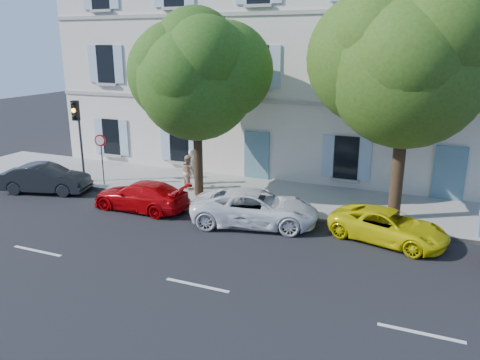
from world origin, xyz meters
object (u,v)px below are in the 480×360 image
at_px(car_white_coupe, 255,208).
at_px(road_sign, 101,149).
at_px(car_red_coupe, 141,196).
at_px(pedestrian_a, 192,167).
at_px(tree_left, 196,81).
at_px(traffic_light, 78,124).
at_px(pedestrian_b, 188,172).
at_px(car_dark_sedan, 46,178).
at_px(car_yellow_supercar, 388,226).
at_px(tree_right, 408,69).

height_order(car_white_coupe, road_sign, road_sign).
distance_m(car_red_coupe, pedestrian_a, 3.72).
relative_size(car_red_coupe, tree_left, 0.53).
distance_m(traffic_light, pedestrian_a, 5.76).
xyz_separation_m(car_red_coupe, traffic_light, (-4.68, 1.92, 2.41)).
height_order(tree_left, pedestrian_a, tree_left).
relative_size(car_red_coupe, pedestrian_b, 2.60).
bearing_deg(tree_left, car_white_coupe, -30.42).
relative_size(car_red_coupe, car_white_coupe, 0.86).
relative_size(traffic_light, pedestrian_b, 2.49).
height_order(car_dark_sedan, car_yellow_supercar, car_dark_sedan).
bearing_deg(traffic_light, car_red_coupe, -22.26).
distance_m(car_yellow_supercar, road_sign, 13.40).
bearing_deg(road_sign, car_dark_sedan, -140.48).
xyz_separation_m(road_sign, pedestrian_a, (3.86, 1.74, -0.90)).
bearing_deg(pedestrian_b, road_sign, 49.91).
distance_m(car_red_coupe, traffic_light, 5.60).
bearing_deg(tree_left, pedestrian_b, 142.73).
bearing_deg(car_yellow_supercar, tree_right, 14.80).
bearing_deg(car_white_coupe, traffic_light, 67.24).
relative_size(tree_right, pedestrian_a, 5.13).
bearing_deg(car_red_coupe, road_sign, -118.38).
height_order(car_red_coupe, road_sign, road_sign).
relative_size(car_yellow_supercar, pedestrian_b, 2.53).
height_order(car_white_coupe, pedestrian_b, pedestrian_b).
xyz_separation_m(tree_right, road_sign, (-13.27, -0.63, -3.89)).
bearing_deg(car_red_coupe, tree_left, 147.13).
bearing_deg(pedestrian_b, car_red_coupe, 113.69).
distance_m(car_red_coupe, car_white_coupe, 4.98).
distance_m(car_white_coupe, car_yellow_supercar, 4.85).
distance_m(tree_left, road_sign, 5.94).
bearing_deg(pedestrian_b, pedestrian_a, -37.33).
bearing_deg(tree_right, traffic_light, -177.43).
bearing_deg(car_dark_sedan, car_white_coupe, -105.75).
xyz_separation_m(tree_left, traffic_light, (-6.21, -0.36, -2.13)).
bearing_deg(tree_left, road_sign, -176.10).
distance_m(car_dark_sedan, tree_right, 16.25).
bearing_deg(road_sign, car_white_coupe, -11.34).
height_order(car_dark_sedan, pedestrian_a, pedestrian_a).
bearing_deg(tree_right, car_white_coupe, -154.49).
bearing_deg(car_dark_sedan, traffic_light, -40.06).
distance_m(car_red_coupe, road_sign, 4.15).
bearing_deg(road_sign, traffic_light, -179.07).
relative_size(tree_left, traffic_light, 1.96).
bearing_deg(car_white_coupe, car_dark_sedan, 76.75).
relative_size(car_white_coupe, traffic_light, 1.21).
relative_size(car_white_coupe, tree_right, 0.55).
height_order(car_red_coupe, pedestrian_b, pedestrian_b).
relative_size(car_red_coupe, traffic_light, 1.05).
distance_m(car_yellow_supercar, traffic_light, 14.77).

